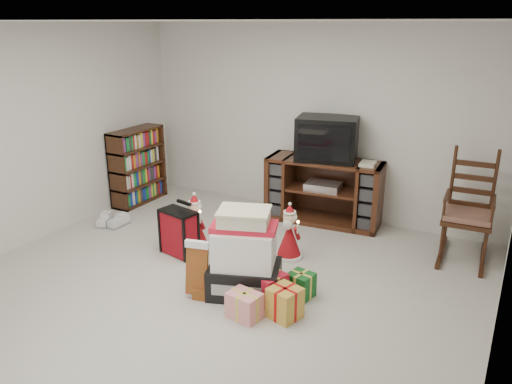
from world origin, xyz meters
TOP-DOWN VIEW (x-y plane):
  - room at (0.00, 0.00)m, footprint 5.01×5.01m
  - tv_stand at (0.30, 2.21)m, footprint 1.51×0.66m
  - bookshelf at (-2.32, 1.63)m, footprint 0.29×0.88m
  - rocking_chair at (2.06, 2.01)m, footprint 0.55×0.86m
  - gift_pile at (0.33, 0.12)m, footprint 0.80×0.69m
  - red_suitcase at (-0.74, 0.50)m, footprint 0.44×0.29m
  - stocking at (-0.03, -0.16)m, footprint 0.29×0.18m
  - teddy_bear at (0.10, 0.25)m, footprint 0.27×0.24m
  - santa_figurine at (0.37, 1.02)m, footprint 0.31×0.29m
  - mrs_claus_figurine at (-0.69, 0.74)m, footprint 0.32×0.30m
  - sneaker_pair at (-2.02, 0.75)m, footprint 0.39×0.33m
  - gift_cluster at (0.72, 0.02)m, footprint 0.56×0.85m
  - crt_television at (0.31, 2.21)m, footprint 0.84×0.69m

SIDE VIEW (x-z plane):
  - sneaker_pair at x=-2.02m, z-range 0.00..0.11m
  - gift_cluster at x=0.72m, z-range 0.00..0.26m
  - teddy_bear at x=0.10m, z-range -0.02..0.37m
  - santa_figurine at x=0.37m, z-range -0.07..0.56m
  - mrs_claus_figurine at x=-0.69m, z-range -0.08..0.58m
  - red_suitcase at x=-0.74m, z-range -0.04..0.58m
  - stocking at x=-0.03m, z-range 0.00..0.58m
  - gift_pile at x=0.33m, z-range -0.05..0.79m
  - tv_stand at x=0.30m, z-range 0.00..0.84m
  - rocking_chair at x=2.06m, z-range -0.20..1.06m
  - bookshelf at x=-2.32m, z-range -0.02..1.06m
  - crt_television at x=0.31m, z-range 0.84..1.38m
  - room at x=0.00m, z-range -0.01..2.51m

